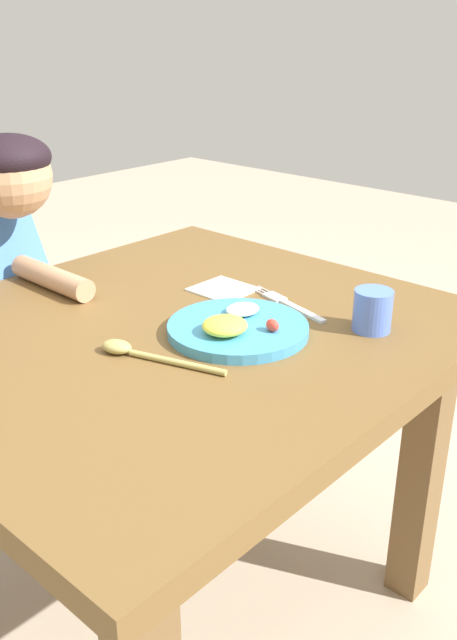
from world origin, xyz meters
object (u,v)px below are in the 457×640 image
at_px(plate, 237,327).
at_px(fork, 288,304).
at_px(drinking_cup, 373,310).
at_px(spoon, 136,352).
at_px(person, 10,308).

distance_m(plate, fork, 0.17).
bearing_deg(fork, plate, 109.70).
height_order(plate, fork, plate).
distance_m(fork, drinking_cup, 0.19).
bearing_deg(spoon, fork, -115.24).
height_order(fork, spoon, spoon).
xyz_separation_m(plate, spoon, (-0.18, 0.06, -0.00)).
xyz_separation_m(drinking_cup, person, (-0.27, 0.80, -0.13)).
bearing_deg(person, drinking_cup, 108.58).
xyz_separation_m(spoon, person, (0.09, 0.57, -0.11)).
relative_size(spoon, drinking_cup, 2.97).
bearing_deg(spoon, drinking_cup, -140.52).
bearing_deg(fork, drinking_cup, -163.70).
height_order(plate, spoon, plate).
height_order(plate, drinking_cup, drinking_cup).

